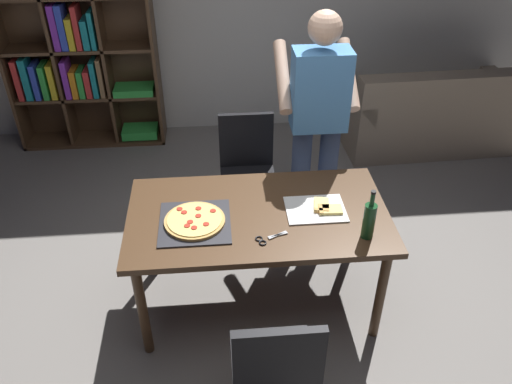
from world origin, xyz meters
TOP-DOWN VIEW (x-y plane):
  - ground_plane at (0.00, 0.00)m, footprint 12.00×12.00m
  - dining_table at (0.00, 0.00)m, footprint 1.58×0.87m
  - chair_near_camera at (-0.00, -0.92)m, footprint 0.42×0.42m
  - chair_far_side at (0.00, 0.92)m, footprint 0.42×0.42m
  - couch at (1.90, 1.99)m, footprint 1.73×0.91m
  - bookshelf at (-1.47, 2.38)m, footprint 1.40×0.35m
  - person_serving_pizza at (0.48, 0.70)m, footprint 0.55×0.54m
  - pepperoni_pizza_on_tray at (-0.38, -0.07)m, footprint 0.42×0.42m
  - pizza_slices_on_towel at (0.37, 0.00)m, footprint 0.36×0.28m
  - wine_bottle at (0.60, -0.27)m, footprint 0.07×0.07m
  - kitchen_scissors at (0.03, -0.25)m, footprint 0.20×0.12m

SIDE VIEW (x-z plane):
  - ground_plane at x=0.00m, z-range 0.00..0.00m
  - couch at x=1.90m, z-range -0.12..0.73m
  - chair_near_camera at x=0.00m, z-range 0.06..0.96m
  - chair_far_side at x=0.00m, z-range 0.06..0.96m
  - dining_table at x=0.00m, z-range 0.30..1.05m
  - kitchen_scissors at x=0.03m, z-range 0.75..0.76m
  - pizza_slices_on_towel at x=0.37m, z-range 0.74..0.78m
  - pepperoni_pizza_on_tray at x=-0.38m, z-range 0.75..0.78m
  - wine_bottle at x=0.60m, z-range 0.71..1.03m
  - person_serving_pizza at x=0.48m, z-range 0.12..1.87m
  - bookshelf at x=-1.47m, z-range 0.04..1.99m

